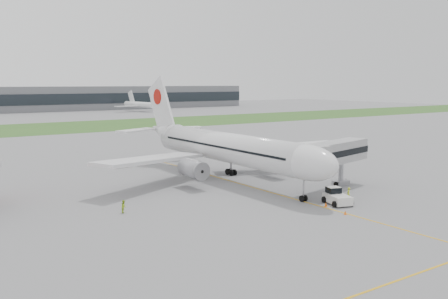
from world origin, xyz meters
TOP-DOWN VIEW (x-y plane):
  - ground at (0.00, 0.00)m, footprint 600.00×600.00m
  - apron_markings at (0.00, -5.00)m, footprint 70.00×70.00m
  - grass_strip at (0.00, 120.00)m, footprint 600.00×50.00m
  - airliner at (0.00, 4.87)m, footprint 48.13×53.95m
  - pushback_tug at (2.85, -18.47)m, footprint 3.81×4.75m
  - jet_bridge at (8.71, -11.85)m, footprint 16.16×7.95m
  - safety_cone_left at (-0.50, -23.09)m, footprint 0.39×0.39m
  - safety_cone_right at (0.50, -18.79)m, footprint 0.43×0.43m
  - ground_crew_near at (5.75, -18.02)m, footprint 0.80×0.73m
  - ground_crew_far at (-23.04, -6.55)m, footprint 0.98×1.02m
  - distant_aircraft_right at (72.67, 195.45)m, footprint 33.43×30.47m

SIDE VIEW (x-z plane):
  - ground at x=0.00m, z-range 0.00..0.00m
  - apron_markings at x=0.00m, z-range -0.02..0.02m
  - distant_aircraft_right at x=72.67m, z-range -5.71..5.71m
  - grass_strip at x=0.00m, z-range 0.00..0.02m
  - safety_cone_left at x=-0.50m, z-range 0.00..0.53m
  - safety_cone_right at x=0.50m, z-range 0.00..0.60m
  - ground_crew_far at x=-23.04m, z-range 0.00..1.66m
  - ground_crew_near at x=5.75m, z-range 0.00..1.83m
  - pushback_tug at x=2.85m, z-range -0.09..2.09m
  - jet_bridge at x=8.71m, z-range 1.82..9.42m
  - airliner at x=0.00m, z-range -3.28..14.60m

